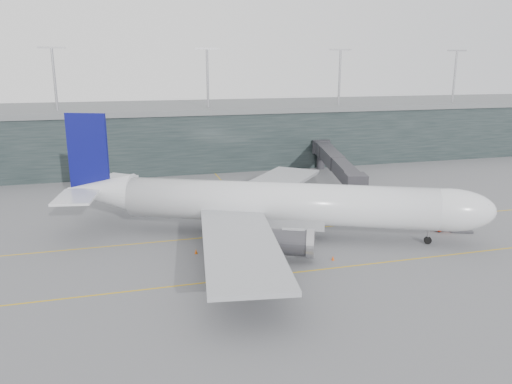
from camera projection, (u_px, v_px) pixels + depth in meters
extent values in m
plane|color=#5C5C61|center=(232.00, 227.00, 81.08)|extent=(320.00, 320.00, 0.00)
cube|color=#C09712|center=(237.00, 235.00, 77.34)|extent=(160.00, 0.25, 0.02)
cube|color=#C09712|center=(266.00, 276.00, 62.40)|extent=(160.00, 0.25, 0.02)
cube|color=#C09712|center=(234.00, 194.00, 101.03)|extent=(0.25, 60.00, 0.02)
cube|color=black|center=(184.00, 136.00, 133.49)|extent=(240.00, 35.00, 14.00)
cube|color=#5A5E60|center=(183.00, 107.00, 131.58)|extent=(240.00, 36.00, 1.20)
cylinder|color=#9E9EA3|center=(55.00, 81.00, 112.72)|extent=(0.60, 0.60, 14.00)
cylinder|color=#9E9EA3|center=(208.00, 79.00, 121.67)|extent=(0.60, 0.60, 14.00)
cylinder|color=#9E9EA3|center=(339.00, 78.00, 130.62)|extent=(0.60, 0.60, 14.00)
cylinder|color=#9E9EA3|center=(455.00, 77.00, 139.57)|extent=(0.60, 0.60, 14.00)
cylinder|color=silver|center=(279.00, 203.00, 75.37)|extent=(44.77, 24.56, 6.23)
ellipsoid|color=silver|center=(449.00, 210.00, 71.74)|extent=(14.49, 11.03, 6.23)
cone|color=silver|center=(100.00, 191.00, 79.43)|extent=(12.54, 9.98, 5.98)
cube|color=#919499|center=(272.00, 218.00, 76.13)|extent=(16.74, 11.15, 2.01)
cube|color=black|center=(477.00, 204.00, 70.93)|extent=(3.25, 3.66, 0.80)
cube|color=#919499|center=(240.00, 244.00, 61.16)|extent=(13.06, 30.14, 0.55)
cylinder|color=#39383D|center=(286.00, 242.00, 66.62)|extent=(7.86, 6.08, 3.52)
cube|color=#919499|center=(271.00, 185.00, 90.98)|extent=(25.70, 28.13, 0.55)
cylinder|color=#39383D|center=(296.00, 204.00, 84.90)|extent=(7.86, 6.08, 3.52)
cube|color=#0B0D5C|center=(88.00, 152.00, 78.06)|extent=(6.17, 3.13, 12.06)
cube|color=silver|center=(77.00, 197.00, 74.16)|extent=(6.89, 9.81, 0.35)
cube|color=silver|center=(109.00, 180.00, 84.74)|extent=(10.00, 10.51, 0.35)
cylinder|color=black|center=(428.00, 240.00, 73.31)|extent=(1.17, 0.82, 1.11)
cylinder|color=#9E9EA3|center=(428.00, 235.00, 73.12)|extent=(0.30, 0.30, 2.61)
cylinder|color=black|center=(247.00, 241.00, 72.52)|extent=(1.40, 0.99, 1.31)
cylinder|color=black|center=(257.00, 221.00, 81.76)|extent=(1.40, 0.99, 1.31)
cube|color=#2A2A2F|center=(356.00, 183.00, 87.07)|extent=(4.40, 4.73, 3.11)
cube|color=#2A2A2F|center=(345.00, 172.00, 96.00)|extent=(6.12, 14.70, 2.78)
cube|color=#2A2A2F|center=(332.00, 158.00, 109.99)|extent=(6.39, 14.77, 2.89)
cube|color=#2A2A2F|center=(322.00, 147.00, 123.98)|extent=(6.66, 14.84, 3.00)
cylinder|color=#9E9EA3|center=(343.00, 188.00, 97.62)|extent=(0.56, 0.56, 4.23)
cube|color=#39383D|center=(343.00, 196.00, 98.05)|extent=(2.56, 2.15, 0.78)
cylinder|color=#2A2A2F|center=(285.00, 148.00, 123.30)|extent=(4.45, 4.45, 3.34)
cylinder|color=#2A2A2F|center=(285.00, 162.00, 124.19)|extent=(2.00, 2.00, 4.00)
cube|color=red|center=(441.00, 225.00, 79.07)|extent=(2.62, 2.01, 1.38)
cylinder|color=black|center=(439.00, 231.00, 78.39)|extent=(0.45, 0.26, 0.42)
cylinder|color=black|center=(447.00, 229.00, 79.20)|extent=(0.45, 0.26, 0.42)
cylinder|color=black|center=(434.00, 229.00, 79.28)|extent=(0.45, 0.26, 0.42)
cylinder|color=black|center=(441.00, 227.00, 80.09)|extent=(0.45, 0.26, 0.42)
cube|color=#35353A|center=(460.00, 230.00, 79.09)|extent=(4.12, 3.75, 0.34)
cube|color=#39383D|center=(197.00, 209.00, 90.25)|extent=(2.45, 2.06, 0.23)
cube|color=#ACAFB8|center=(197.00, 204.00, 89.99)|extent=(1.99, 1.89, 1.69)
cube|color=navy|center=(197.00, 199.00, 89.77)|extent=(2.05, 1.96, 0.09)
cube|color=#39383D|center=(211.00, 206.00, 92.33)|extent=(1.98, 1.62, 0.19)
cube|color=silver|center=(211.00, 202.00, 92.12)|extent=(1.60, 1.51, 1.42)
cube|color=navy|center=(211.00, 198.00, 91.93)|extent=(1.65, 1.56, 0.08)
cube|color=#39383D|center=(209.00, 207.00, 91.37)|extent=(2.43, 2.04, 0.22)
cube|color=#9FA2AB|center=(209.00, 202.00, 91.11)|extent=(1.97, 1.87, 1.68)
cube|color=navy|center=(209.00, 198.00, 90.90)|extent=(2.03, 1.94, 0.09)
cone|color=orange|center=(436.00, 219.00, 83.94)|extent=(0.48, 0.48, 0.76)
cone|color=#CB440B|center=(333.00, 258.00, 67.27)|extent=(0.40, 0.40, 0.64)
cone|color=orange|center=(269.00, 203.00, 93.64)|extent=(0.45, 0.45, 0.72)
cone|color=#D6560B|center=(196.00, 251.00, 69.56)|extent=(0.44, 0.44, 0.70)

